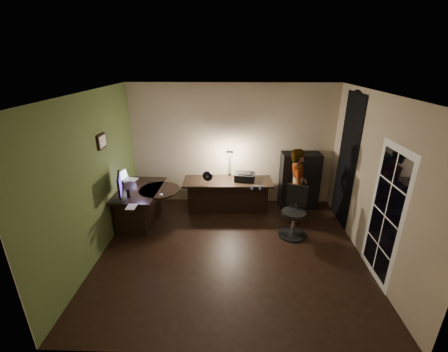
{
  "coord_description": "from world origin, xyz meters",
  "views": [
    {
      "loc": [
        0.02,
        -4.42,
        3.19
      ],
      "look_at": [
        -0.15,
        1.05,
        1.0
      ],
      "focal_mm": 24.0,
      "sensor_mm": 36.0,
      "label": 1
    }
  ],
  "objects_px": {
    "cabinet": "(299,180)",
    "office_chair": "(294,213)",
    "monitor": "(119,191)",
    "person": "(297,186)",
    "desk_left": "(141,206)",
    "desk_right": "(228,196)"
  },
  "relations": [
    {
      "from": "desk_right",
      "to": "cabinet",
      "type": "bearing_deg",
      "value": 8.43
    },
    {
      "from": "desk_left",
      "to": "person",
      "type": "distance_m",
      "value": 3.18
    },
    {
      "from": "person",
      "to": "monitor",
      "type": "bearing_deg",
      "value": 108.68
    },
    {
      "from": "desk_right",
      "to": "cabinet",
      "type": "xyz_separation_m",
      "value": [
        1.59,
        0.28,
        0.27
      ]
    },
    {
      "from": "cabinet",
      "to": "office_chair",
      "type": "height_order",
      "value": "cabinet"
    },
    {
      "from": "office_chair",
      "to": "person",
      "type": "xyz_separation_m",
      "value": [
        0.14,
        0.6,
        0.29
      ]
    },
    {
      "from": "cabinet",
      "to": "monitor",
      "type": "xyz_separation_m",
      "value": [
        -3.52,
        -1.37,
        0.31
      ]
    },
    {
      "from": "monitor",
      "to": "office_chair",
      "type": "height_order",
      "value": "monitor"
    },
    {
      "from": "cabinet",
      "to": "office_chair",
      "type": "distance_m",
      "value": 1.3
    },
    {
      "from": "desk_right",
      "to": "desk_left",
      "type": "bearing_deg",
      "value": -163.14
    },
    {
      "from": "cabinet",
      "to": "desk_left",
      "type": "bearing_deg",
      "value": -167.34
    },
    {
      "from": "office_chair",
      "to": "person",
      "type": "relative_size",
      "value": 0.62
    },
    {
      "from": "cabinet",
      "to": "person",
      "type": "height_order",
      "value": "person"
    },
    {
      "from": "cabinet",
      "to": "office_chair",
      "type": "bearing_deg",
      "value": -106.69
    },
    {
      "from": "desk_left",
      "to": "desk_right",
      "type": "relative_size",
      "value": 0.69
    },
    {
      "from": "monitor",
      "to": "person",
      "type": "relative_size",
      "value": 0.36
    },
    {
      "from": "desk_left",
      "to": "person",
      "type": "bearing_deg",
      "value": 5.67
    },
    {
      "from": "desk_left",
      "to": "cabinet",
      "type": "relative_size",
      "value": 1.04
    },
    {
      "from": "desk_right",
      "to": "monitor",
      "type": "xyz_separation_m",
      "value": [
        -1.93,
        -1.1,
        0.58
      ]
    },
    {
      "from": "desk_left",
      "to": "monitor",
      "type": "relative_size",
      "value": 2.34
    },
    {
      "from": "monitor",
      "to": "cabinet",
      "type": "bearing_deg",
      "value": 3.15
    },
    {
      "from": "monitor",
      "to": "office_chair",
      "type": "distance_m",
      "value": 3.23
    }
  ]
}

